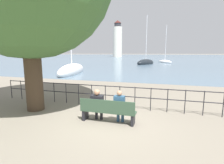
{
  "coord_description": "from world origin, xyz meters",
  "views": [
    {
      "loc": [
        1.93,
        -5.98,
        2.58
      ],
      "look_at": [
        0.0,
        0.5,
        1.45
      ],
      "focal_mm": 28.0,
      "sensor_mm": 36.0,
      "label": 1
    }
  ],
  "objects_px": {
    "sailboat_0": "(146,63)",
    "harbor_lighthouse": "(118,40)",
    "park_bench": "(108,111)",
    "sailboat_2": "(72,70)",
    "seated_person_left": "(97,103)",
    "seated_person_right": "(120,105)",
    "sailboat_1": "(165,62)"
  },
  "relations": [
    {
      "from": "sailboat_0",
      "to": "harbor_lighthouse",
      "type": "distance_m",
      "value": 76.9
    },
    {
      "from": "park_bench",
      "to": "sailboat_2",
      "type": "distance_m",
      "value": 16.87
    },
    {
      "from": "seated_person_left",
      "to": "harbor_lighthouse",
      "type": "xyz_separation_m",
      "value": [
        -27.52,
        106.9,
        10.16
      ]
    },
    {
      "from": "seated_person_right",
      "to": "sailboat_0",
      "type": "height_order",
      "value": "sailboat_0"
    },
    {
      "from": "seated_person_left",
      "to": "sailboat_2",
      "type": "relative_size",
      "value": 0.09
    },
    {
      "from": "sailboat_1",
      "to": "harbor_lighthouse",
      "type": "distance_m",
      "value": 70.23
    },
    {
      "from": "sailboat_0",
      "to": "sailboat_1",
      "type": "distance_m",
      "value": 10.08
    },
    {
      "from": "park_bench",
      "to": "harbor_lighthouse",
      "type": "relative_size",
      "value": 0.09
    },
    {
      "from": "sailboat_0",
      "to": "seated_person_left",
      "type": "bearing_deg",
      "value": -64.98
    },
    {
      "from": "seated_person_left",
      "to": "seated_person_right",
      "type": "distance_m",
      "value": 0.87
    },
    {
      "from": "seated_person_left",
      "to": "sailboat_0",
      "type": "relative_size",
      "value": 0.11
    },
    {
      "from": "park_bench",
      "to": "seated_person_right",
      "type": "distance_m",
      "value": 0.5
    },
    {
      "from": "park_bench",
      "to": "seated_person_right",
      "type": "height_order",
      "value": "seated_person_right"
    },
    {
      "from": "seated_person_left",
      "to": "seated_person_right",
      "type": "xyz_separation_m",
      "value": [
        0.87,
        0.0,
        -0.0
      ]
    },
    {
      "from": "seated_person_left",
      "to": "harbor_lighthouse",
      "type": "height_order",
      "value": "harbor_lighthouse"
    },
    {
      "from": "seated_person_left",
      "to": "sailboat_1",
      "type": "height_order",
      "value": "sailboat_1"
    },
    {
      "from": "seated_person_left",
      "to": "sailboat_1",
      "type": "relative_size",
      "value": 0.12
    },
    {
      "from": "seated_person_left",
      "to": "sailboat_2",
      "type": "distance_m",
      "value": 16.57
    },
    {
      "from": "sailboat_1",
      "to": "sailboat_2",
      "type": "relative_size",
      "value": 0.76
    },
    {
      "from": "park_bench",
      "to": "sailboat_1",
      "type": "bearing_deg",
      "value": 87.29
    },
    {
      "from": "sailboat_2",
      "to": "harbor_lighthouse",
      "type": "distance_m",
      "value": 95.37
    },
    {
      "from": "sailboat_0",
      "to": "sailboat_2",
      "type": "height_order",
      "value": "sailboat_2"
    },
    {
      "from": "seated_person_left",
      "to": "sailboat_1",
      "type": "distance_m",
      "value": 44.38
    },
    {
      "from": "park_bench",
      "to": "seated_person_left",
      "type": "bearing_deg",
      "value": 169.81
    },
    {
      "from": "harbor_lighthouse",
      "to": "sailboat_0",
      "type": "bearing_deg",
      "value": -70.24
    },
    {
      "from": "seated_person_right",
      "to": "sailboat_0",
      "type": "bearing_deg",
      "value": 94.28
    },
    {
      "from": "seated_person_right",
      "to": "sailboat_2",
      "type": "bearing_deg",
      "value": 125.18
    },
    {
      "from": "seated_person_left",
      "to": "seated_person_right",
      "type": "relative_size",
      "value": 0.99
    },
    {
      "from": "sailboat_0",
      "to": "harbor_lighthouse",
      "type": "height_order",
      "value": "harbor_lighthouse"
    },
    {
      "from": "sailboat_1",
      "to": "sailboat_2",
      "type": "bearing_deg",
      "value": -132.16
    },
    {
      "from": "sailboat_0",
      "to": "sailboat_2",
      "type": "relative_size",
      "value": 0.85
    },
    {
      "from": "sailboat_2",
      "to": "harbor_lighthouse",
      "type": "height_order",
      "value": "harbor_lighthouse"
    }
  ]
}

